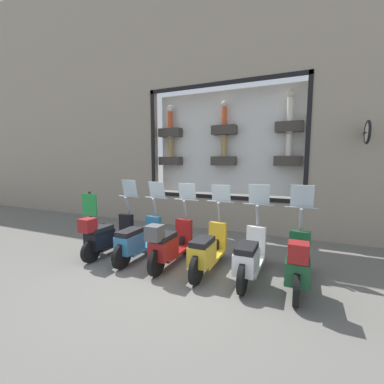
% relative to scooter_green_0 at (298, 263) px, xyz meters
% --- Properties ---
extents(ground_plane, '(120.00, 120.00, 0.00)m').
position_rel_scooter_green_0_xyz_m(ground_plane, '(-0.29, 2.35, -0.48)').
color(ground_plane, '#66635E').
extents(building_facade, '(1.20, 36.00, 8.96)m').
position_rel_scooter_green_0_xyz_m(building_facade, '(3.31, 2.35, 4.08)').
color(building_facade, gray).
rests_on(building_facade, ground_plane).
extents(scooter_green_0, '(1.80, 0.61, 1.70)m').
position_rel_scooter_green_0_xyz_m(scooter_green_0, '(0.00, 0.00, 0.00)').
color(scooter_green_0, black).
rests_on(scooter_green_0, ground_plane).
extents(scooter_white_1, '(1.81, 0.60, 1.68)m').
position_rel_scooter_green_0_xyz_m(scooter_white_1, '(0.06, 0.81, -0.04)').
color(scooter_white_1, black).
rests_on(scooter_white_1, ground_plane).
extents(scooter_yellow_2, '(1.81, 0.60, 1.64)m').
position_rel_scooter_green_0_xyz_m(scooter_yellow_2, '(0.06, 1.62, -0.04)').
color(scooter_yellow_2, black).
rests_on(scooter_yellow_2, ground_plane).
extents(scooter_red_3, '(1.80, 0.61, 1.65)m').
position_rel_scooter_green_0_xyz_m(scooter_red_3, '(-0.00, 2.44, -0.00)').
color(scooter_red_3, black).
rests_on(scooter_red_3, ground_plane).
extents(scooter_teal_4, '(1.80, 0.60, 1.66)m').
position_rel_scooter_green_0_xyz_m(scooter_teal_4, '(0.06, 3.25, -0.04)').
color(scooter_teal_4, black).
rests_on(scooter_teal_4, ground_plane).
extents(scooter_black_5, '(1.80, 0.61, 1.68)m').
position_rel_scooter_green_0_xyz_m(scooter_black_5, '(-0.01, 4.06, -0.01)').
color(scooter_black_5, black).
rests_on(scooter_black_5, ground_plane).
extents(shop_sign_post, '(0.36, 0.45, 1.42)m').
position_rel_scooter_green_0_xyz_m(shop_sign_post, '(0.20, 4.75, 0.27)').
color(shop_sign_post, '#232326').
rests_on(shop_sign_post, ground_plane).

